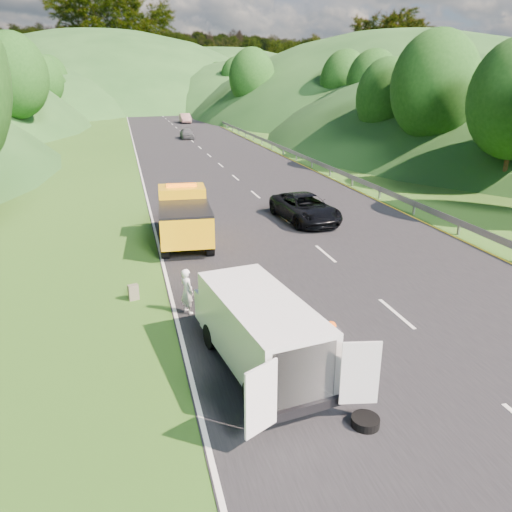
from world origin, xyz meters
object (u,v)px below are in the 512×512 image
object	(u,v)px
white_van	(258,328)
child	(228,305)
spare_tire	(365,426)
woman	(188,313)
tow_truck	(184,216)
worker	(328,383)
passing_suv	(305,221)
suitcase	(133,292)

from	to	relation	value
white_van	child	xyz separation A→B (m)	(0.01, 3.92, -1.15)
spare_tire	woman	bearing A→B (deg)	114.73
child	tow_truck	bearing A→B (deg)	143.53
white_van	woman	xyz separation A→B (m)	(-1.37, 3.69, -1.15)
tow_truck	child	bearing A→B (deg)	-81.77
white_van	worker	xyz separation A→B (m)	(1.50, -1.15, -1.15)
passing_suv	suitcase	bearing A→B (deg)	-144.31
white_van	worker	distance (m)	2.21
worker	spare_tire	size ratio (longest dim) A/B	2.59
passing_suv	tow_truck	bearing A→B (deg)	-168.85
child	passing_suv	size ratio (longest dim) A/B	0.18
worker	child	bearing A→B (deg)	86.47
white_van	spare_tire	distance (m)	3.51
tow_truck	white_van	world-z (taller)	tow_truck
child	worker	bearing A→B (deg)	-24.49
child	spare_tire	size ratio (longest dim) A/B	1.52
spare_tire	child	bearing A→B (deg)	103.62
worker	spare_tire	world-z (taller)	worker
worker	passing_suv	xyz separation A→B (m)	(4.55, 14.24, 0.00)
woman	child	world-z (taller)	woman
worker	passing_suv	size ratio (longest dim) A/B	0.32
tow_truck	woman	distance (m)	7.59
passing_suv	woman	bearing A→B (deg)	-133.63
white_van	child	world-z (taller)	white_van
tow_truck	worker	bearing A→B (deg)	-76.72
tow_truck	passing_suv	xyz separation A→B (m)	(6.59, 1.95, -1.23)
suitcase	passing_suv	bearing A→B (deg)	41.04
spare_tire	passing_suv	distance (m)	16.55
child	passing_suv	xyz separation A→B (m)	(6.04, 9.17, 0.00)
worker	passing_suv	world-z (taller)	worker
white_van	woman	world-z (taller)	white_van
child	white_van	bearing A→B (deg)	-40.98
tow_truck	suitcase	world-z (taller)	tow_truck
spare_tire	white_van	bearing A→B (deg)	119.96
white_van	suitcase	world-z (taller)	white_van
white_van	passing_suv	bearing A→B (deg)	56.75
tow_truck	white_van	distance (m)	11.15
woman	spare_tire	size ratio (longest dim) A/B	2.42
white_van	passing_suv	distance (m)	14.46
child	spare_tire	xyz separation A→B (m)	(1.64, -6.79, 0.00)
woman	worker	world-z (taller)	worker
tow_truck	suitcase	xyz separation A→B (m)	(-2.49, -5.95, -0.96)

